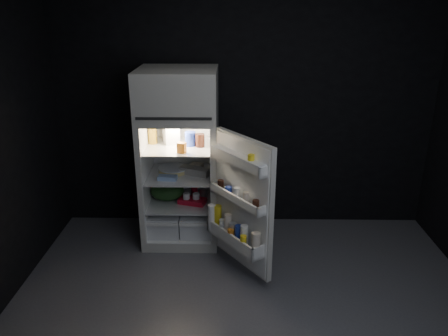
{
  "coord_description": "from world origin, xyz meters",
  "views": [
    {
      "loc": [
        -0.14,
        -2.84,
        2.36
      ],
      "look_at": [
        -0.21,
        1.0,
        0.9
      ],
      "focal_mm": 35.0,
      "sensor_mm": 36.0,
      "label": 1
    }
  ],
  "objects_px": {
    "fridge_door": "(240,206)",
    "milk_jug": "(171,132)",
    "egg_carton": "(195,171)",
    "yogurt_tray": "(192,201)",
    "refrigerator": "(180,151)"
  },
  "relations": [
    {
      "from": "yogurt_tray",
      "to": "fridge_door",
      "type": "bearing_deg",
      "value": -34.33
    },
    {
      "from": "fridge_door",
      "to": "milk_jug",
      "type": "height_order",
      "value": "fridge_door"
    },
    {
      "from": "egg_carton",
      "to": "yogurt_tray",
      "type": "xyz_separation_m",
      "value": [
        -0.03,
        -0.05,
        -0.31
      ]
    },
    {
      "from": "refrigerator",
      "to": "egg_carton",
      "type": "xyz_separation_m",
      "value": [
        0.15,
        -0.05,
        -0.19
      ]
    },
    {
      "from": "fridge_door",
      "to": "egg_carton",
      "type": "xyz_separation_m",
      "value": [
        -0.45,
        0.63,
        0.08
      ]
    },
    {
      "from": "fridge_door",
      "to": "yogurt_tray",
      "type": "height_order",
      "value": "fridge_door"
    },
    {
      "from": "yogurt_tray",
      "to": "refrigerator",
      "type": "bearing_deg",
      "value": 156.6
    },
    {
      "from": "refrigerator",
      "to": "milk_jug",
      "type": "distance_m",
      "value": 0.22
    },
    {
      "from": "yogurt_tray",
      "to": "egg_carton",
      "type": "bearing_deg",
      "value": 78.44
    },
    {
      "from": "refrigerator",
      "to": "egg_carton",
      "type": "bearing_deg",
      "value": -17.06
    },
    {
      "from": "refrigerator",
      "to": "egg_carton",
      "type": "relative_size",
      "value": 5.66
    },
    {
      "from": "refrigerator",
      "to": "milk_jug",
      "type": "height_order",
      "value": "refrigerator"
    },
    {
      "from": "refrigerator",
      "to": "egg_carton",
      "type": "height_order",
      "value": "refrigerator"
    },
    {
      "from": "refrigerator",
      "to": "milk_jug",
      "type": "xyz_separation_m",
      "value": [
        -0.09,
        0.05,
        0.19
      ]
    },
    {
      "from": "fridge_door",
      "to": "milk_jug",
      "type": "xyz_separation_m",
      "value": [
        -0.69,
        0.73,
        0.47
      ]
    }
  ]
}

